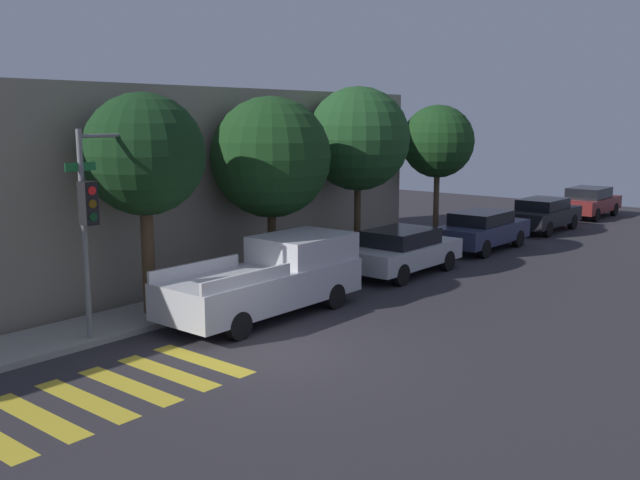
{
  "coord_description": "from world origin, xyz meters",
  "views": [
    {
      "loc": [
        -10.15,
        -9.68,
        4.79
      ],
      "look_at": [
        4.09,
        2.1,
        1.6
      ],
      "focal_mm": 40.0,
      "sensor_mm": 36.0,
      "label": 1
    }
  ],
  "objects_px": {
    "pickup_truck": "(272,277)",
    "sedan_far_end": "(543,214)",
    "sedan_tail_of_row": "(589,202)",
    "tree_near_corner": "(144,155)",
    "sedan_middle": "(482,229)",
    "traffic_light_pole": "(101,195)",
    "tree_behind_truck": "(438,142)",
    "tree_midblock": "(271,157)",
    "sedan_near_corner": "(402,250)",
    "tree_far_end": "(358,139)"
  },
  "relations": [
    {
      "from": "pickup_truck",
      "to": "sedan_tail_of_row",
      "type": "relative_size",
      "value": 1.27
    },
    {
      "from": "sedan_middle",
      "to": "tree_near_corner",
      "type": "height_order",
      "value": "tree_near_corner"
    },
    {
      "from": "pickup_truck",
      "to": "sedan_near_corner",
      "type": "xyz_separation_m",
      "value": [
        5.8,
        -0.0,
        -0.17
      ]
    },
    {
      "from": "tree_behind_truck",
      "to": "tree_midblock",
      "type": "bearing_deg",
      "value": 180.0
    },
    {
      "from": "tree_far_end",
      "to": "tree_behind_truck",
      "type": "height_order",
      "value": "tree_far_end"
    },
    {
      "from": "sedan_near_corner",
      "to": "tree_midblock",
      "type": "bearing_deg",
      "value": 151.22
    },
    {
      "from": "pickup_truck",
      "to": "sedan_far_end",
      "type": "height_order",
      "value": "pickup_truck"
    },
    {
      "from": "sedan_near_corner",
      "to": "sedan_far_end",
      "type": "distance_m",
      "value": 10.9
    },
    {
      "from": "traffic_light_pole",
      "to": "sedan_near_corner",
      "type": "distance_m",
      "value": 10.03
    },
    {
      "from": "sedan_far_end",
      "to": "sedan_tail_of_row",
      "type": "distance_m",
      "value": 5.56
    },
    {
      "from": "tree_near_corner",
      "to": "tree_far_end",
      "type": "bearing_deg",
      "value": 0.0
    },
    {
      "from": "sedan_middle",
      "to": "sedan_far_end",
      "type": "height_order",
      "value": "sedan_middle"
    },
    {
      "from": "sedan_near_corner",
      "to": "tree_midblock",
      "type": "xyz_separation_m",
      "value": [
        -3.67,
        2.02,
        2.93
      ]
    },
    {
      "from": "pickup_truck",
      "to": "tree_far_end",
      "type": "height_order",
      "value": "tree_far_end"
    },
    {
      "from": "sedan_near_corner",
      "to": "tree_far_end",
      "type": "bearing_deg",
      "value": 78.62
    },
    {
      "from": "sedan_far_end",
      "to": "tree_midblock",
      "type": "relative_size",
      "value": 0.82
    },
    {
      "from": "sedan_middle",
      "to": "tree_behind_truck",
      "type": "xyz_separation_m",
      "value": [
        0.14,
        2.02,
        3.12
      ]
    },
    {
      "from": "sedan_middle",
      "to": "tree_behind_truck",
      "type": "distance_m",
      "value": 3.72
    },
    {
      "from": "traffic_light_pole",
      "to": "sedan_far_end",
      "type": "height_order",
      "value": "traffic_light_pole"
    },
    {
      "from": "pickup_truck",
      "to": "tree_far_end",
      "type": "xyz_separation_m",
      "value": [
        6.21,
        2.02,
        3.18
      ]
    },
    {
      "from": "sedan_tail_of_row",
      "to": "tree_near_corner",
      "type": "distance_m",
      "value": 24.71
    },
    {
      "from": "sedan_far_end",
      "to": "tree_midblock",
      "type": "bearing_deg",
      "value": 172.12
    },
    {
      "from": "pickup_truck",
      "to": "sedan_far_end",
      "type": "xyz_separation_m",
      "value": [
        16.71,
        -0.0,
        -0.17
      ]
    },
    {
      "from": "traffic_light_pole",
      "to": "sedan_far_end",
      "type": "bearing_deg",
      "value": -3.52
    },
    {
      "from": "traffic_light_pole",
      "to": "tree_near_corner",
      "type": "relative_size",
      "value": 0.85
    },
    {
      "from": "traffic_light_pole",
      "to": "sedan_middle",
      "type": "bearing_deg",
      "value": -4.83
    },
    {
      "from": "sedan_middle",
      "to": "tree_midblock",
      "type": "bearing_deg",
      "value": 167.34
    },
    {
      "from": "sedan_tail_of_row",
      "to": "tree_midblock",
      "type": "distance_m",
      "value": 20.44
    },
    {
      "from": "sedan_far_end",
      "to": "tree_near_corner",
      "type": "distance_m",
      "value": 19.24
    },
    {
      "from": "traffic_light_pole",
      "to": "sedan_far_end",
      "type": "xyz_separation_m",
      "value": [
        20.56,
        -1.27,
        -2.42
      ]
    },
    {
      "from": "sedan_near_corner",
      "to": "tree_midblock",
      "type": "distance_m",
      "value": 5.11
    },
    {
      "from": "sedan_middle",
      "to": "tree_near_corner",
      "type": "xyz_separation_m",
      "value": [
        -13.27,
        2.02,
        3.16
      ]
    },
    {
      "from": "sedan_tail_of_row",
      "to": "sedan_far_end",
      "type": "bearing_deg",
      "value": 180.0
    },
    {
      "from": "sedan_near_corner",
      "to": "tree_near_corner",
      "type": "relative_size",
      "value": 0.79
    },
    {
      "from": "tree_near_corner",
      "to": "sedan_tail_of_row",
      "type": "bearing_deg",
      "value": -4.72
    },
    {
      "from": "sedan_tail_of_row",
      "to": "tree_midblock",
      "type": "height_order",
      "value": "tree_midblock"
    },
    {
      "from": "pickup_truck",
      "to": "sedan_far_end",
      "type": "bearing_deg",
      "value": -0.0
    },
    {
      "from": "sedan_middle",
      "to": "sedan_far_end",
      "type": "relative_size",
      "value": 1.01
    },
    {
      "from": "pickup_truck",
      "to": "sedan_tail_of_row",
      "type": "height_order",
      "value": "pickup_truck"
    },
    {
      "from": "tree_midblock",
      "to": "tree_behind_truck",
      "type": "distance_m",
      "value": 9.12
    },
    {
      "from": "traffic_light_pole",
      "to": "pickup_truck",
      "type": "bearing_deg",
      "value": -18.19
    },
    {
      "from": "tree_near_corner",
      "to": "tree_far_end",
      "type": "relative_size",
      "value": 0.93
    },
    {
      "from": "tree_far_end",
      "to": "tree_behind_truck",
      "type": "bearing_deg",
      "value": -0.0
    },
    {
      "from": "sedan_middle",
      "to": "tree_midblock",
      "type": "xyz_separation_m",
      "value": [
        -8.98,
        2.02,
        2.93
      ]
    },
    {
      "from": "sedan_tail_of_row",
      "to": "tree_far_end",
      "type": "bearing_deg",
      "value": 172.84
    },
    {
      "from": "traffic_light_pole",
      "to": "sedan_middle",
      "type": "xyz_separation_m",
      "value": [
        14.96,
        -1.27,
        -2.41
      ]
    },
    {
      "from": "tree_far_end",
      "to": "sedan_middle",
      "type": "bearing_deg",
      "value": -22.38
    },
    {
      "from": "pickup_truck",
      "to": "tree_midblock",
      "type": "bearing_deg",
      "value": 43.44
    },
    {
      "from": "tree_near_corner",
      "to": "sedan_middle",
      "type": "bearing_deg",
      "value": -8.65
    },
    {
      "from": "pickup_truck",
      "to": "sedan_near_corner",
      "type": "height_order",
      "value": "pickup_truck"
    }
  ]
}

